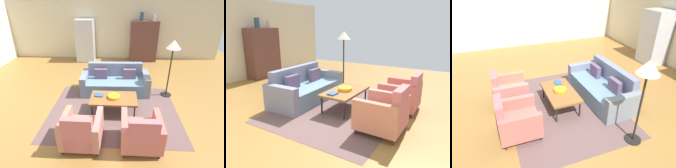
% 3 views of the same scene
% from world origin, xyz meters
% --- Properties ---
extents(ground_plane, '(11.81, 11.81, 0.00)m').
position_xyz_m(ground_plane, '(0.00, 0.00, 0.00)').
color(ground_plane, olive).
extents(area_rug, '(3.40, 2.60, 0.01)m').
position_xyz_m(area_rug, '(0.19, -0.16, 0.00)').
color(area_rug, brown).
rests_on(area_rug, ground).
extents(couch, '(2.13, 0.96, 0.86)m').
position_xyz_m(couch, '(0.19, 0.98, 0.29)').
color(couch, slate).
rests_on(couch, ground).
extents(coffee_table, '(1.20, 0.70, 0.44)m').
position_xyz_m(coffee_table, '(0.19, -0.21, 0.41)').
color(coffee_table, black).
rests_on(coffee_table, ground).
extents(armchair_left, '(0.81, 0.81, 0.88)m').
position_xyz_m(armchair_left, '(-0.41, -1.38, 0.34)').
color(armchair_left, '#2F1C22').
rests_on(armchair_left, ground).
extents(armchair_right, '(0.80, 0.80, 0.88)m').
position_xyz_m(armchair_right, '(0.79, -1.38, 0.34)').
color(armchair_right, black).
rests_on(armchair_right, ground).
extents(fruit_bowl, '(0.31, 0.31, 0.07)m').
position_xyz_m(fruit_bowl, '(0.21, -0.21, 0.48)').
color(fruit_bowl, orange).
rests_on(fruit_bowl, coffee_table).
extents(book_stack, '(0.23, 0.18, 0.03)m').
position_xyz_m(book_stack, '(-0.20, -0.13, 0.46)').
color(book_stack, '#2A5289').
rests_on(book_stack, coffee_table).
extents(cabinet, '(1.20, 0.51, 1.80)m').
position_xyz_m(cabinet, '(1.37, 3.95, 0.90)').
color(cabinet, brown).
rests_on(cabinet, ground).
extents(vase_tall, '(0.18, 0.18, 0.35)m').
position_xyz_m(vase_tall, '(1.22, 3.95, 1.97)').
color(vase_tall, '#263D52').
rests_on(vase_tall, cabinet).
extents(vase_round, '(0.16, 0.16, 0.26)m').
position_xyz_m(vase_round, '(1.72, 3.95, 1.93)').
color(vase_round, '#B2A392').
rests_on(vase_round, cabinet).
extents(floor_lamp, '(0.40, 0.40, 1.72)m').
position_xyz_m(floor_lamp, '(1.79, 0.75, 1.44)').
color(floor_lamp, black).
rests_on(floor_lamp, ground).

